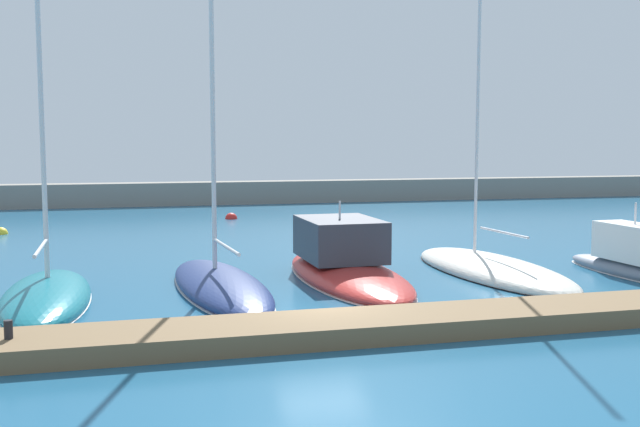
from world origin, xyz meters
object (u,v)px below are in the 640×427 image
object	(u,v)px
sailboat_navy_third	(220,283)
dock_bollard	(8,330)
sailboat_ivory_fifth	(491,270)
mooring_buoy_yellow	(1,234)
motorboat_red_fourth	(345,263)
motorboat_slate_sixth	(632,260)
sailboat_teal_second	(46,295)
mooring_buoy_red	(231,219)

from	to	relation	value
sailboat_navy_third	dock_bollard	size ratio (longest dim) A/B	37.86
sailboat_ivory_fifth	mooring_buoy_yellow	size ratio (longest dim) A/B	20.27
dock_bollard	sailboat_navy_third	bearing A→B (deg)	49.75
motorboat_red_fourth	motorboat_slate_sixth	xyz separation A→B (m)	(10.88, -2.17, 0.01)
sailboat_navy_third	mooring_buoy_yellow	xyz separation A→B (m)	(-9.91, 18.47, -0.29)
sailboat_teal_second	mooring_buoy_yellow	world-z (taller)	sailboat_teal_second
sailboat_ivory_fifth	sailboat_navy_third	bearing A→B (deg)	90.34
sailboat_navy_third	sailboat_teal_second	bearing A→B (deg)	89.03
sailboat_teal_second	mooring_buoy_red	xyz separation A→B (m)	(9.10, 23.59, -0.24)
mooring_buoy_red	dock_bollard	size ratio (longest dim) A/B	1.81
mooring_buoy_red	sailboat_navy_third	bearing A→B (deg)	-98.62
sailboat_teal_second	mooring_buoy_red	distance (m)	25.29
sailboat_teal_second	sailboat_ivory_fifth	world-z (taller)	sailboat_teal_second
motorboat_red_fourth	dock_bollard	xyz separation A→B (m)	(-10.56, -7.97, 0.16)
motorboat_red_fourth	sailboat_ivory_fifth	xyz separation A→B (m)	(5.81, -0.49, -0.44)
motorboat_slate_sixth	mooring_buoy_yellow	xyz separation A→B (m)	(-25.59, 19.47, -0.60)
motorboat_slate_sixth	mooring_buoy_yellow	distance (m)	32.16
sailboat_ivory_fifth	motorboat_red_fourth	bearing A→B (deg)	81.80
motorboat_red_fourth	sailboat_navy_third	bearing A→B (deg)	102.77
dock_bollard	mooring_buoy_red	bearing A→B (deg)	72.83
sailboat_navy_third	motorboat_red_fourth	distance (m)	4.96
mooring_buoy_red	dock_bollard	distance (m)	31.40
motorboat_red_fourth	dock_bollard	distance (m)	13.23
sailboat_navy_third	dock_bollard	bearing A→B (deg)	134.79
sailboat_teal_second	sailboat_ivory_fifth	distance (m)	16.24
sailboat_ivory_fifth	dock_bollard	bearing A→B (deg)	111.19
motorboat_slate_sixth	motorboat_red_fourth	bearing A→B (deg)	76.66
sailboat_ivory_fifth	motorboat_slate_sixth	world-z (taller)	sailboat_ivory_fifth
motorboat_red_fourth	dock_bollard	size ratio (longest dim) A/B	24.07
sailboat_navy_third	motorboat_slate_sixth	world-z (taller)	sailboat_navy_third
mooring_buoy_yellow	mooring_buoy_red	bearing A→B (deg)	19.40
sailboat_navy_third	sailboat_ivory_fifth	distance (m)	10.64
motorboat_red_fourth	motorboat_slate_sixth	bearing A→B (deg)	-102.31
mooring_buoy_red	mooring_buoy_yellow	distance (m)	14.24
sailboat_teal_second	motorboat_red_fourth	distance (m)	10.52
sailboat_navy_third	mooring_buoy_yellow	distance (m)	20.97
mooring_buoy_yellow	sailboat_navy_third	bearing A→B (deg)	-61.78
mooring_buoy_yellow	dock_bollard	xyz separation A→B (m)	(4.16, -25.27, 0.75)
sailboat_teal_second	dock_bollard	size ratio (longest dim) A/B	36.38
sailboat_navy_third	motorboat_slate_sixth	xyz separation A→B (m)	(15.68, -0.99, 0.31)
mooring_buoy_red	dock_bollard	bearing A→B (deg)	-107.17
sailboat_teal_second	motorboat_slate_sixth	distance (m)	21.28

